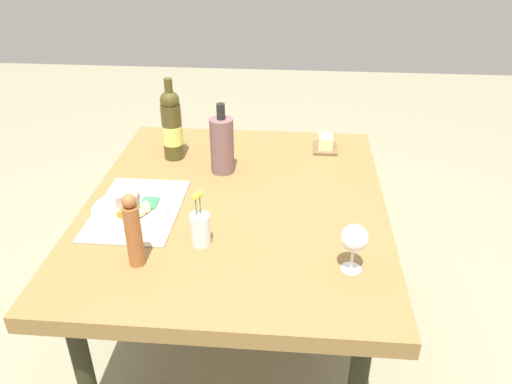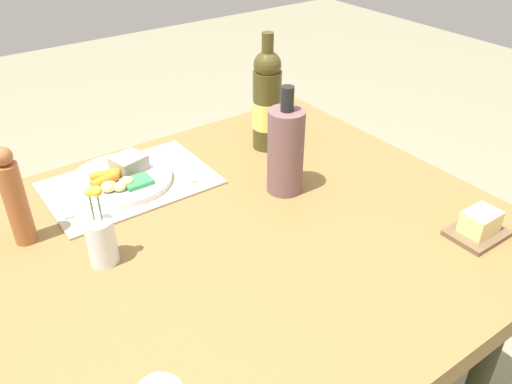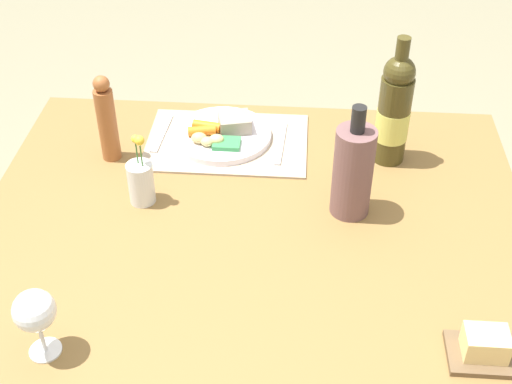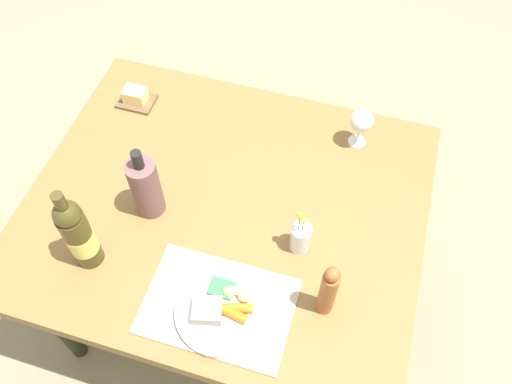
# 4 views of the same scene
# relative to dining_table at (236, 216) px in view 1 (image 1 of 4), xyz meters

# --- Properties ---
(ground_plane) EXTENTS (8.00, 8.00, 0.00)m
(ground_plane) POSITION_rel_dining_table_xyz_m (0.00, 0.00, -0.65)
(ground_plane) COLOR gray
(dining_table) EXTENTS (1.26, 1.05, 0.72)m
(dining_table) POSITION_rel_dining_table_xyz_m (0.00, 0.00, 0.00)
(dining_table) COLOR olive
(dining_table) RESTS_ON ground_plane
(placemat) EXTENTS (0.42, 0.29, 0.01)m
(placemat) POSITION_rel_dining_table_xyz_m (0.09, -0.33, 0.07)
(placemat) COLOR tan
(placemat) RESTS_ON dining_table
(dinner_plate) EXTENTS (0.26, 0.26, 0.06)m
(dinner_plate) POSITION_rel_dining_table_xyz_m (0.11, -0.34, 0.09)
(dinner_plate) COLOR white
(dinner_plate) RESTS_ON placemat
(fork) EXTENTS (0.03, 0.19, 0.00)m
(fork) POSITION_rel_dining_table_xyz_m (-0.05, -0.33, 0.07)
(fork) COLOR silver
(fork) RESTS_ON placemat
(knife) EXTENTS (0.03, 0.18, 0.00)m
(knife) POSITION_rel_dining_table_xyz_m (0.27, -0.35, 0.07)
(knife) COLOR silver
(knife) RESTS_ON placemat
(pepper_mill) EXTENTS (0.05, 0.05, 0.23)m
(pepper_mill) POSITION_rel_dining_table_xyz_m (0.38, -0.25, 0.18)
(pepper_mill) COLOR #9C592E
(pepper_mill) RESTS_ON dining_table
(flower_vase) EXTENTS (0.06, 0.06, 0.18)m
(flower_vase) POSITION_rel_dining_table_xyz_m (0.26, -0.08, 0.12)
(flower_vase) COLOR silver
(flower_vase) RESTS_ON dining_table
(butter_dish) EXTENTS (0.13, 0.10, 0.06)m
(butter_dish) POSITION_rel_dining_table_xyz_m (-0.45, 0.33, 0.09)
(butter_dish) COLOR brown
(butter_dish) RESTS_ON dining_table
(wine_glass) EXTENTS (0.08, 0.08, 0.15)m
(wine_glass) POSITION_rel_dining_table_xyz_m (0.36, 0.38, 0.17)
(wine_glass) COLOR white
(wine_glass) RESTS_ON dining_table
(wine_bottle) EXTENTS (0.08, 0.08, 0.34)m
(wine_bottle) POSITION_rel_dining_table_xyz_m (-0.32, -0.29, 0.21)
(wine_bottle) COLOR #433B18
(wine_bottle) RESTS_ON dining_table
(cooler_bottle) EXTENTS (0.09, 0.09, 0.28)m
(cooler_bottle) POSITION_rel_dining_table_xyz_m (-0.22, -0.08, 0.18)
(cooler_bottle) COLOR brown
(cooler_bottle) RESTS_ON dining_table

